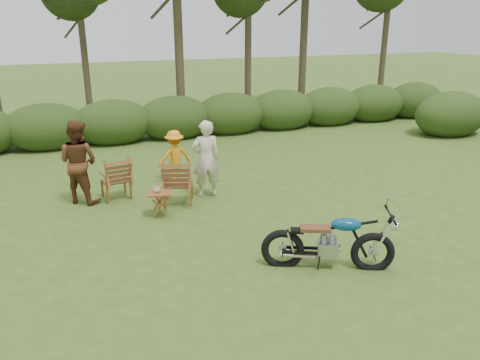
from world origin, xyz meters
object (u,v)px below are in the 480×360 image
object	(u,v)px
motorcycle	(326,267)
lawn_chair_left	(117,197)
cup	(157,190)
side_table	(160,204)
child	(176,181)
lawn_chair_right	(179,202)
adult_b	(83,201)
adult_a	(207,196)

from	to	relation	value
motorcycle	lawn_chair_left	world-z (taller)	motorcycle
cup	side_table	bearing A→B (deg)	-36.43
child	lawn_chair_left	bearing A→B (deg)	13.66
lawn_chair_right	cup	world-z (taller)	cup
lawn_chair_right	motorcycle	bearing A→B (deg)	131.95
motorcycle	adult_b	bearing A→B (deg)	153.84
side_table	child	size ratio (longest dim) A/B	0.40
lawn_chair_left	motorcycle	bearing A→B (deg)	112.71
adult_a	child	distance (m)	1.32
lawn_chair_left	adult_b	distance (m)	0.73
motorcycle	child	xyz separation A→B (m)	(-1.27, 5.03, 0.00)
motorcycle	lawn_chair_left	xyz separation A→B (m)	(-2.77, 4.38, 0.00)
cup	adult_b	world-z (taller)	adult_b
side_table	adult_a	world-z (taller)	adult_a
lawn_chair_left	adult_a	bearing A→B (deg)	152.75
lawn_chair_right	child	size ratio (longest dim) A/B	0.79
adult_b	adult_a	bearing A→B (deg)	-154.80
adult_a	child	xyz separation A→B (m)	(-0.41, 1.26, 0.00)
motorcycle	cup	bearing A→B (deg)	150.22
adult_b	lawn_chair_left	bearing A→B (deg)	-143.90
lawn_chair_right	adult_b	xyz separation A→B (m)	(-1.96, 0.82, 0.00)
side_table	motorcycle	bearing A→B (deg)	-55.43
adult_a	side_table	bearing A→B (deg)	35.46
lawn_chair_left	adult_a	world-z (taller)	adult_a
side_table	adult_b	distance (m)	2.01
lawn_chair_right	side_table	xyz separation A→B (m)	(-0.53, -0.58, 0.25)
side_table	cup	xyz separation A→B (m)	(-0.03, 0.02, 0.31)
motorcycle	adult_a	size ratio (longest dim) A/B	1.15
lawn_chair_right	side_table	distance (m)	0.83
adult_a	adult_b	world-z (taller)	adult_b
adult_a	adult_b	distance (m)	2.72
lawn_chair_right	child	distance (m)	1.46
lawn_chair_left	lawn_chair_right	bearing A→B (deg)	137.64
side_table	child	bearing A→B (deg)	68.03
motorcycle	side_table	size ratio (longest dim) A/B	3.92
lawn_chair_right	adult_b	bearing A→B (deg)	-4.18
adult_a	adult_b	size ratio (longest dim) A/B	0.96
lawn_chair_left	side_table	distance (m)	1.55
side_table	adult_a	bearing A→B (deg)	31.67
motorcycle	lawn_chair_right	xyz separation A→B (m)	(-1.55, 3.60, 0.00)
child	adult_a	bearing A→B (deg)	98.50
cup	adult_b	bearing A→B (deg)	135.29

